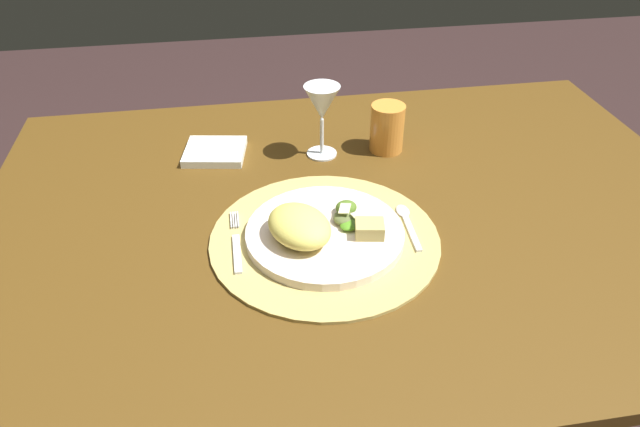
# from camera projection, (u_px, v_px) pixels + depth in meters

# --- Properties ---
(dining_table) EXTENTS (1.36, 0.96, 0.71)m
(dining_table) POSITION_uv_depth(u_px,v_px,m) (353.00, 260.00, 1.13)
(dining_table) COLOR #4F3411
(dining_table) RESTS_ON ground
(placemat) EXTENTS (0.39, 0.39, 0.01)m
(placemat) POSITION_uv_depth(u_px,v_px,m) (325.00, 239.00, 0.98)
(placemat) COLOR tan
(placemat) RESTS_ON dining_table
(dinner_plate) EXTENTS (0.27, 0.27, 0.02)m
(dinner_plate) POSITION_uv_depth(u_px,v_px,m) (325.00, 234.00, 0.97)
(dinner_plate) COLOR beige
(dinner_plate) RESTS_ON placemat
(pasta_serving) EXTENTS (0.14, 0.15, 0.05)m
(pasta_serving) POSITION_uv_depth(u_px,v_px,m) (299.00, 226.00, 0.94)
(pasta_serving) COLOR #E1D15C
(pasta_serving) RESTS_ON dinner_plate
(salad_greens) EXTENTS (0.07, 0.09, 0.03)m
(salad_greens) POSITION_uv_depth(u_px,v_px,m) (350.00, 217.00, 0.98)
(salad_greens) COLOR #3F5D2C
(salad_greens) RESTS_ON dinner_plate
(bread_piece) EXTENTS (0.05, 0.05, 0.02)m
(bread_piece) POSITION_uv_depth(u_px,v_px,m) (369.00, 229.00, 0.95)
(bread_piece) COLOR tan
(bread_piece) RESTS_ON dinner_plate
(fork) EXTENTS (0.01, 0.16, 0.00)m
(fork) POSITION_uv_depth(u_px,v_px,m) (236.00, 244.00, 0.96)
(fork) COLOR silver
(fork) RESTS_ON placemat
(spoon) EXTENTS (0.02, 0.13, 0.01)m
(spoon) POSITION_uv_depth(u_px,v_px,m) (406.00, 220.00, 1.02)
(spoon) COLOR silver
(spoon) RESTS_ON placemat
(napkin) EXTENTS (0.14, 0.13, 0.02)m
(napkin) POSITION_uv_depth(u_px,v_px,m) (215.00, 152.00, 1.21)
(napkin) COLOR white
(napkin) RESTS_ON dining_table
(wine_glass) EXTENTS (0.07, 0.07, 0.15)m
(wine_glass) POSITION_uv_depth(u_px,v_px,m) (322.00, 105.00, 1.15)
(wine_glass) COLOR silver
(wine_glass) RESTS_ON dining_table
(amber_tumbler) EXTENTS (0.07, 0.07, 0.10)m
(amber_tumbler) POSITION_uv_depth(u_px,v_px,m) (387.00, 128.00, 1.20)
(amber_tumbler) COLOR orange
(amber_tumbler) RESTS_ON dining_table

